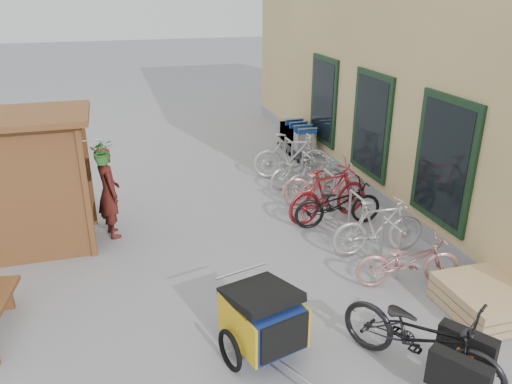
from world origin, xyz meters
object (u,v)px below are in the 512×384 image
object	(u,v)px
kiosk	(23,164)
shopping_carts	(295,134)
bike_7	(292,156)
bike_0	(408,260)
bike_3	(329,194)
bike_1	(379,227)
person_kiosk	(109,193)
bike_5	(315,177)
pallet_stack	(484,300)
bike_4	(324,182)
child_trailer	(263,317)
bike_6	(299,169)
cargo_bike	(423,338)
bike_2	(338,203)

from	to	relation	value
kiosk	shopping_carts	bearing A→B (deg)	30.83
kiosk	bike_7	xyz separation A→B (m)	(5.53, 1.97, -1.00)
bike_0	bike_3	size ratio (longest dim) A/B	0.89
bike_1	person_kiosk	bearing A→B (deg)	68.79
bike_5	shopping_carts	bearing A→B (deg)	-23.32
pallet_stack	person_kiosk	world-z (taller)	person_kiosk
bike_3	bike_4	size ratio (longest dim) A/B	1.00
shopping_carts	bike_4	bearing A→B (deg)	-100.23
pallet_stack	bike_4	bearing A→B (deg)	98.19
child_trailer	bike_4	size ratio (longest dim) A/B	0.95
bike_4	bike_6	world-z (taller)	bike_4
bike_3	bike_6	world-z (taller)	bike_3
child_trailer	bike_3	bearing A→B (deg)	39.77
pallet_stack	bike_6	bearing A→B (deg)	98.24
pallet_stack	bike_7	size ratio (longest dim) A/B	0.65
bike_6	bike_3	bearing A→B (deg)	162.84
person_kiosk	bike_5	world-z (taller)	person_kiosk
kiosk	person_kiosk	size ratio (longest dim) A/B	1.47
person_kiosk	child_trailer	bearing A→B (deg)	-170.37
person_kiosk	bike_3	distance (m)	4.16
bike_0	bike_7	world-z (taller)	bike_7
bike_5	pallet_stack	bearing A→B (deg)	176.65
bike_5	cargo_bike	bearing A→B (deg)	159.28
bike_1	bike_4	distance (m)	2.27
shopping_carts	bike_0	size ratio (longest dim) A/B	1.11
pallet_stack	bike_3	size ratio (longest dim) A/B	0.66
bike_0	bike_4	bearing A→B (deg)	10.14
kiosk	pallet_stack	bearing A→B (deg)	-31.66
pallet_stack	shopping_carts	xyz separation A→B (m)	(-0.00, 7.62, 0.35)
shopping_carts	bike_4	size ratio (longest dim) A/B	1.00
bike_3	bike_1	bearing A→B (deg)	179.04
pallet_stack	bike_2	xyz separation A→B (m)	(-0.78, 3.17, 0.25)
person_kiosk	bike_2	world-z (taller)	person_kiosk
shopping_carts	bike_4	xyz separation A→B (m)	(-0.61, -3.38, -0.08)
bike_6	bike_0	bearing A→B (deg)	167.06
person_kiosk	bike_1	xyz separation A→B (m)	(4.38, -2.01, -0.35)
kiosk	bike_6	xyz separation A→B (m)	(5.51, 1.45, -1.15)
bike_6	bike_2	bearing A→B (deg)	165.07
kiosk	cargo_bike	bearing A→B (deg)	-44.72
pallet_stack	shopping_carts	world-z (taller)	shopping_carts
child_trailer	bike_3	world-z (taller)	bike_3
bike_1	bike_3	world-z (taller)	bike_3
child_trailer	bike_6	distance (m)	5.81
bike_1	child_trailer	bearing A→B (deg)	129.08
cargo_bike	bike_4	xyz separation A→B (m)	(0.95, 5.04, -0.05)
cargo_bike	bike_4	world-z (taller)	cargo_bike
person_kiosk	bike_4	size ratio (longest dim) A/B	0.94
cargo_bike	bike_6	bearing A→B (deg)	50.54
bike_4	bike_0	bearing A→B (deg)	-173.46
pallet_stack	cargo_bike	distance (m)	1.78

